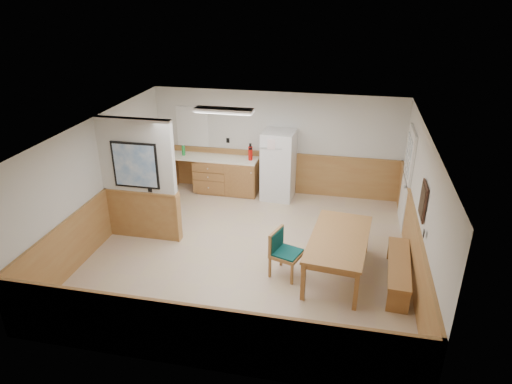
% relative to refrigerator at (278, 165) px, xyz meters
% --- Properties ---
extents(ground, '(6.00, 6.00, 0.00)m').
position_rel_refrigerator_xyz_m(ground, '(-0.12, -2.63, -0.83)').
color(ground, tan).
rests_on(ground, ground).
extents(ceiling, '(6.00, 6.00, 0.02)m').
position_rel_refrigerator_xyz_m(ceiling, '(-0.12, -2.63, 1.67)').
color(ceiling, white).
rests_on(ceiling, back_wall).
extents(back_wall, '(6.00, 0.02, 2.50)m').
position_rel_refrigerator_xyz_m(back_wall, '(-0.12, 0.37, 0.42)').
color(back_wall, silver).
rests_on(back_wall, ground).
extents(right_wall, '(0.02, 6.00, 2.50)m').
position_rel_refrigerator_xyz_m(right_wall, '(2.88, -2.63, 0.42)').
color(right_wall, silver).
rests_on(right_wall, ground).
extents(left_wall, '(0.02, 6.00, 2.50)m').
position_rel_refrigerator_xyz_m(left_wall, '(-3.12, -2.63, 0.42)').
color(left_wall, silver).
rests_on(left_wall, ground).
extents(wainscot_back, '(6.00, 0.04, 1.00)m').
position_rel_refrigerator_xyz_m(wainscot_back, '(-0.12, 0.35, -0.33)').
color(wainscot_back, '#A47B41').
rests_on(wainscot_back, ground).
extents(wainscot_right, '(0.04, 6.00, 1.00)m').
position_rel_refrigerator_xyz_m(wainscot_right, '(2.86, -2.63, -0.33)').
color(wainscot_right, '#A47B41').
rests_on(wainscot_right, ground).
extents(wainscot_left, '(0.04, 6.00, 1.00)m').
position_rel_refrigerator_xyz_m(wainscot_left, '(-3.10, -2.63, -0.33)').
color(wainscot_left, '#A47B41').
rests_on(wainscot_left, ground).
extents(partition_wall, '(1.50, 0.20, 2.50)m').
position_rel_refrigerator_xyz_m(partition_wall, '(-2.37, -2.43, 0.40)').
color(partition_wall, silver).
rests_on(partition_wall, ground).
extents(kitchen_counter, '(2.20, 0.61, 1.00)m').
position_rel_refrigerator_xyz_m(kitchen_counter, '(-1.33, 0.05, -0.37)').
color(kitchen_counter, olive).
rests_on(kitchen_counter, ground).
extents(exterior_door, '(0.07, 1.02, 2.15)m').
position_rel_refrigerator_xyz_m(exterior_door, '(2.84, -0.73, 0.22)').
color(exterior_door, white).
rests_on(exterior_door, ground).
extents(kitchen_window, '(0.80, 0.04, 1.00)m').
position_rel_refrigerator_xyz_m(kitchen_window, '(-2.22, 0.35, 0.72)').
color(kitchen_window, white).
rests_on(kitchen_window, back_wall).
extents(wall_painting, '(0.04, 0.50, 0.60)m').
position_rel_refrigerator_xyz_m(wall_painting, '(2.84, -2.93, 0.72)').
color(wall_painting, '#361F15').
rests_on(wall_painting, right_wall).
extents(fluorescent_fixture, '(1.20, 0.30, 0.09)m').
position_rel_refrigerator_xyz_m(fluorescent_fixture, '(-0.92, -1.33, 1.61)').
color(fluorescent_fixture, white).
rests_on(fluorescent_fixture, ceiling).
extents(refrigerator, '(0.78, 0.75, 1.67)m').
position_rel_refrigerator_xyz_m(refrigerator, '(0.00, 0.00, 0.00)').
color(refrigerator, white).
rests_on(refrigerator, ground).
extents(dining_table, '(1.16, 2.03, 0.75)m').
position_rel_refrigerator_xyz_m(dining_table, '(1.56, -2.99, -0.17)').
color(dining_table, '#AD6C3F').
rests_on(dining_table, ground).
extents(dining_bench, '(0.47, 1.70, 0.45)m').
position_rel_refrigerator_xyz_m(dining_bench, '(2.60, -3.08, -0.49)').
color(dining_bench, '#AD6C3F').
rests_on(dining_bench, ground).
extents(dining_chair, '(0.80, 0.66, 0.85)m').
position_rel_refrigerator_xyz_m(dining_chair, '(0.59, -3.17, -0.34)').
color(dining_chair, '#AD6C3F').
rests_on(dining_chair, ground).
extents(fire_extinguisher, '(0.13, 0.13, 0.42)m').
position_rel_refrigerator_xyz_m(fire_extinguisher, '(-0.69, 0.05, 0.25)').
color(fire_extinguisher, '#BE100A').
rests_on(fire_extinguisher, kitchen_counter).
extents(soap_bottle, '(0.08, 0.08, 0.25)m').
position_rel_refrigerator_xyz_m(soap_bottle, '(-2.38, 0.04, 0.19)').
color(soap_bottle, green).
rests_on(soap_bottle, kitchen_counter).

